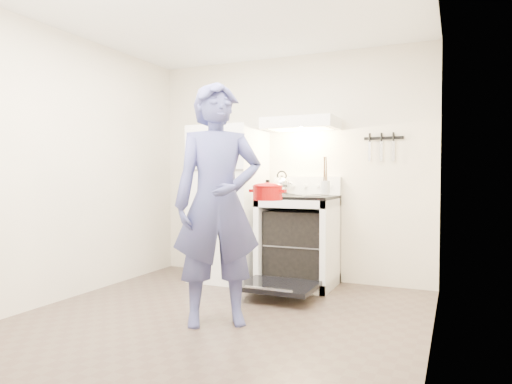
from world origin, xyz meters
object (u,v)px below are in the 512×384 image
(refrigerator, at_px, (229,203))
(person, at_px, (218,204))
(tea_kettle, at_px, (282,183))
(stove_body, at_px, (298,242))
(dutch_oven, at_px, (268,193))

(refrigerator, distance_m, person, 1.55)
(tea_kettle, relative_size, person, 0.14)
(stove_body, relative_size, dutch_oven, 2.92)
(tea_kettle, bearing_deg, person, -87.50)
(refrigerator, height_order, person, person)
(refrigerator, height_order, stove_body, refrigerator)
(refrigerator, distance_m, stove_body, 0.90)
(person, bearing_deg, refrigerator, 79.47)
(stove_body, height_order, person, person)
(stove_body, distance_m, tea_kettle, 0.69)
(refrigerator, distance_m, dutch_oven, 1.40)
(stove_body, distance_m, person, 1.53)
(stove_body, height_order, tea_kettle, tea_kettle)
(refrigerator, bearing_deg, dutch_oven, -49.56)
(stove_body, relative_size, tea_kettle, 3.49)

